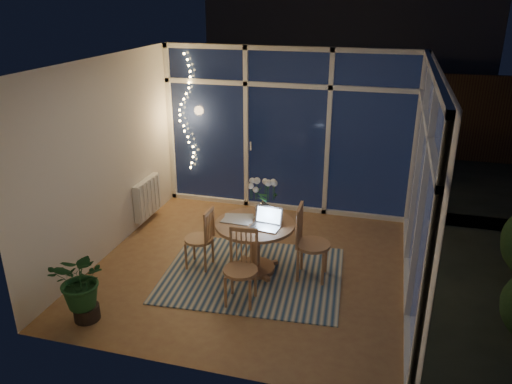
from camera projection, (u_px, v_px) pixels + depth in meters
The scene contains 25 objects.
floor at pixel (253, 266), 6.52m from camera, with size 4.00×4.00×0.00m, color brown.
ceiling at pixel (252, 62), 5.56m from camera, with size 4.00×4.00×0.00m, color silver.
wall_back at pixel (287, 131), 7.83m from camera, with size 4.00×0.04×2.60m, color silver.
wall_front at pixel (189, 248), 4.25m from camera, with size 4.00×0.04×2.60m, color silver.
wall_left at pixel (106, 159), 6.53m from camera, with size 0.04×4.00×2.60m, color silver.
wall_right at pixel (426, 188), 5.55m from camera, with size 0.04×4.00×2.60m, color silver.
window_wall_back at pixel (287, 132), 7.79m from camera, with size 4.00×0.10×2.60m, color white.
window_wall_right at pixel (422, 188), 5.55m from camera, with size 0.10×4.00×2.60m, color white.
radiator at pixel (147, 198), 7.65m from camera, with size 0.10×0.70×0.58m, color white.
fairy_lights at pixel (186, 113), 8.04m from camera, with size 0.24×0.10×1.85m, color #FFCB66, non-canonical shape.
garden_patio at pixel (337, 159), 10.90m from camera, with size 12.00×6.00×0.10m, color black.
garden_fence at pixel (320, 110), 11.11m from camera, with size 11.00×0.08×1.80m, color black.
neighbour_roof at pixel (350, 39), 13.24m from camera, with size 7.00×3.00×2.20m, color #363841.
garden_shrubs at pixel (261, 153), 9.59m from camera, with size 0.90×0.90×0.90m, color black.
rug at pixel (253, 274), 6.32m from camera, with size 2.21×1.77×0.01m, color beige.
dining_table at pixel (255, 247), 6.28m from camera, with size 0.99×0.99×0.68m, color #AA6D4D.
chair_left at pixel (199, 238), 6.36m from camera, with size 0.39×0.39×0.84m, color #AA6D4D.
chair_right at pixel (313, 243), 6.08m from camera, with size 0.45×0.45×0.97m, color #AA6D4D.
chair_front at pixel (241, 269), 5.59m from camera, with size 0.41×0.41×0.89m, color #AA6D4D.
laptop at pixel (265, 218), 5.99m from camera, with size 0.35×0.29×0.25m, color #B7B7BC, non-canonical shape.
flower_vase at pixel (263, 208), 6.33m from camera, with size 0.20×0.20×0.21m, color silver.
bowl at pixel (276, 222), 6.16m from camera, with size 0.15×0.15×0.04m, color silver.
newspapers at pixel (240, 218), 6.27m from camera, with size 0.37×0.28×0.01m, color silver.
phone at pixel (263, 230), 5.98m from camera, with size 0.12×0.06×0.01m, color black.
potted_plant at pixel (83, 289), 5.32m from camera, with size 0.54×0.47×0.76m, color #1A4922.
Camera 1 is at (1.55, -5.48, 3.32)m, focal length 35.00 mm.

